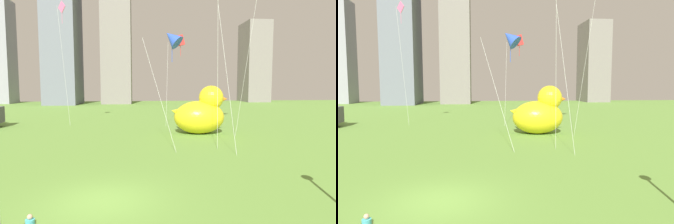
% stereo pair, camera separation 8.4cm
% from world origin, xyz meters
% --- Properties ---
extents(ground_plane, '(140.00, 140.00, 0.00)m').
position_xyz_m(ground_plane, '(0.00, 0.00, 0.00)').
color(ground_plane, '#65943B').
extents(giant_inflatable_duck, '(5.25, 3.37, 4.35)m').
position_xyz_m(giant_inflatable_duck, '(6.94, 14.88, 1.85)').
color(giant_inflatable_duck, yellow).
rests_on(giant_inflatable_duck, ground).
extents(city_skyline, '(74.16, 16.42, 37.42)m').
position_xyz_m(city_skyline, '(-8.77, 60.96, 15.95)').
color(city_skyline, gray).
rests_on(city_skyline, ground).
extents(kite_pink, '(1.07, 1.04, 13.26)m').
position_xyz_m(kite_pink, '(-6.70, 21.61, 12.01)').
color(kite_pink, silver).
rests_on(kite_pink, ground).
extents(kite_blue, '(3.05, 2.95, 8.48)m').
position_xyz_m(kite_blue, '(3.73, 9.85, 7.69)').
color(kite_blue, silver).
rests_on(kite_blue, ground).
extents(kite_red, '(2.22, 2.98, 9.91)m').
position_xyz_m(kite_red, '(5.93, 21.33, 9.24)').
color(kite_red, silver).
rests_on(kite_red, ground).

